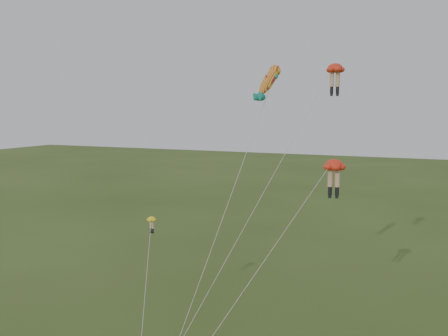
% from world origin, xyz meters
% --- Properties ---
extents(legs_kite_red_high, '(8.89, 14.06, 20.42)m').
position_xyz_m(legs_kite_red_high, '(7.17, 12.77, 19.54)').
color(legs_kite_red_high, red).
rests_on(legs_kite_red_high, ground).
extents(legs_kite_red_mid, '(7.83, 12.60, 13.25)m').
position_xyz_m(legs_kite_red_mid, '(8.29, 7.98, 12.49)').
color(legs_kite_red_mid, red).
rests_on(legs_kite_red_mid, ground).
extents(legs_kite_yellow, '(3.93, 7.82, 8.38)m').
position_xyz_m(legs_kite_yellow, '(-5.06, 4.83, 7.44)').
color(legs_kite_yellow, yellow).
rests_on(legs_kite_yellow, ground).
extents(fish_kite, '(4.68, 10.34, 20.34)m').
position_xyz_m(fish_kite, '(3.62, 7.36, 18.80)').
color(fish_kite, yellow).
rests_on(fish_kite, ground).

